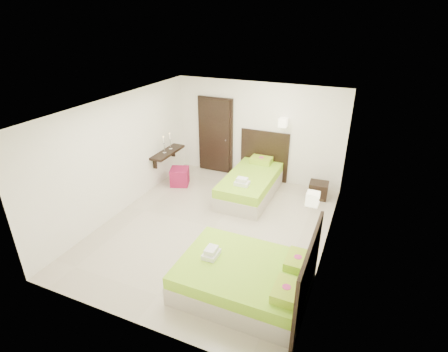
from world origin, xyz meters
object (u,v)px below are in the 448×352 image
at_px(bed_single, 252,182).
at_px(bed_double, 248,278).
at_px(ottoman, 180,177).
at_px(nightstand, 318,190).

distance_m(bed_single, bed_double, 3.43).
relative_size(bed_double, ottoman, 4.50).
height_order(bed_single, ottoman, bed_single).
height_order(nightstand, ottoman, ottoman).
height_order(bed_single, nightstand, bed_single).
xyz_separation_m(bed_single, ottoman, (-1.92, -0.24, -0.10)).
relative_size(bed_double, nightstand, 4.58).
bearing_deg(nightstand, ottoman, -171.89).
distance_m(bed_single, ottoman, 1.93).
bearing_deg(bed_double, ottoman, 134.92).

